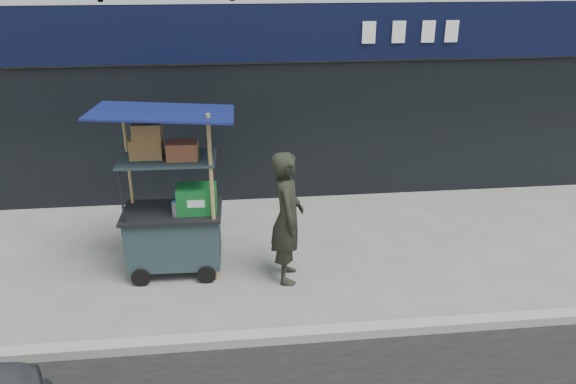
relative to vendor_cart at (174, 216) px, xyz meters
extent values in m
plane|color=slate|center=(0.93, -1.52, -0.83)|extent=(80.00, 80.00, 0.00)
cube|color=#999991|center=(0.93, -1.72, -0.77)|extent=(80.00, 0.18, 0.12)
cube|color=black|center=(0.93, 2.34, 2.07)|extent=(15.68, 0.06, 0.90)
cube|color=black|center=(0.93, 2.38, 0.37)|extent=(15.68, 0.04, 2.40)
cube|color=#1C2D30|center=(-0.02, 0.01, -0.31)|extent=(1.25, 0.75, 0.72)
cylinder|color=black|center=(-0.46, -0.36, -0.70)|extent=(0.25, 0.06, 0.25)
cylinder|color=black|center=(0.40, -0.38, -0.70)|extent=(0.25, 0.06, 0.25)
cube|color=black|center=(-0.02, 0.01, 0.07)|extent=(1.33, 0.83, 0.04)
cylinder|color=black|center=(-0.59, -0.29, 0.43)|extent=(0.03, 0.03, 0.77)
cylinder|color=black|center=(0.54, -0.32, 0.43)|extent=(0.03, 0.03, 0.77)
cylinder|color=black|center=(-0.57, 0.33, 0.43)|extent=(0.03, 0.03, 0.77)
cylinder|color=black|center=(0.55, 0.30, 0.43)|extent=(0.03, 0.03, 0.77)
cube|color=#1C2D30|center=(-0.02, 0.01, 0.81)|extent=(1.25, 0.75, 0.03)
cylinder|color=olive|center=(0.54, -0.32, 0.33)|extent=(0.05, 0.05, 2.31)
cylinder|color=olive|center=(-0.57, 0.33, 0.28)|extent=(0.04, 0.04, 2.21)
cube|color=#0D0D4B|center=(-0.02, 0.01, 1.43)|extent=(1.77, 1.27, 0.20)
cube|color=#0F6525|center=(0.33, -0.05, 0.27)|extent=(0.52, 0.37, 0.36)
cylinder|color=silver|center=(0.04, -0.20, 0.19)|extent=(0.07, 0.07, 0.21)
cylinder|color=#1934BD|center=(0.04, -0.20, 0.30)|extent=(0.03, 0.03, 0.02)
cube|color=brown|center=(-0.27, 0.06, 0.96)|extent=(0.42, 0.32, 0.26)
cube|color=brown|center=(0.19, -0.05, 0.94)|extent=(0.40, 0.30, 0.23)
cube|color=brown|center=(-0.24, 0.04, 1.19)|extent=(0.37, 0.28, 0.21)
imported|color=black|center=(1.49, -0.36, 0.08)|extent=(0.48, 0.69, 1.80)
camera|label=1|loc=(0.77, -6.93, 3.22)|focal=35.00mm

